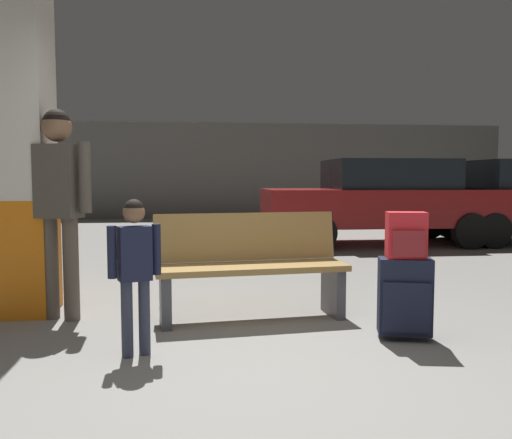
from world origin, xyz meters
TOP-DOWN VIEW (x-y plane):
  - ground_plane at (0.00, 4.00)m, footprint 18.00×18.00m
  - garage_back_wall at (0.00, 12.86)m, footprint 18.00×0.12m
  - structural_pillar at (-1.90, 1.80)m, footprint 0.57×0.57m
  - bench at (0.09, 1.43)m, footprint 1.65×0.70m
  - suitcase at (1.17, 0.68)m, footprint 0.42×0.30m
  - backpack_bright at (1.17, 0.68)m, footprint 0.30×0.23m
  - child at (-0.77, 0.53)m, footprint 0.34×0.20m
  - adult at (-1.49, 1.54)m, footprint 0.57×0.32m
  - parked_car_near at (2.93, 6.19)m, footprint 4.10×1.81m

SIDE VIEW (x-z plane):
  - ground_plane at x=0.00m, z-range -0.10..0.00m
  - suitcase at x=1.17m, z-range 0.02..0.62m
  - bench at x=0.09m, z-range 0.00..0.88m
  - child at x=-0.77m, z-range 0.12..1.17m
  - backpack_bright at x=1.17m, z-range 0.60..0.94m
  - parked_car_near at x=2.93m, z-range 0.05..1.56m
  - adult at x=-1.49m, z-range 0.21..1.96m
  - garage_back_wall at x=0.00m, z-range 0.00..2.80m
  - structural_pillar at x=-1.90m, z-range -0.01..2.98m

